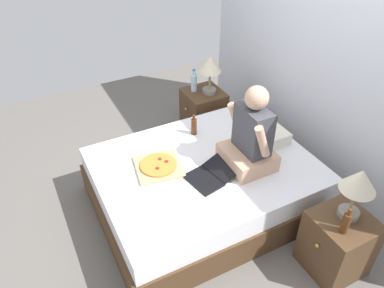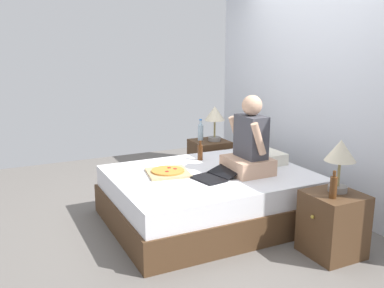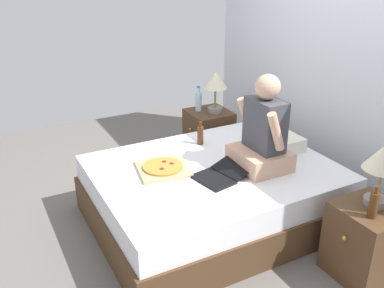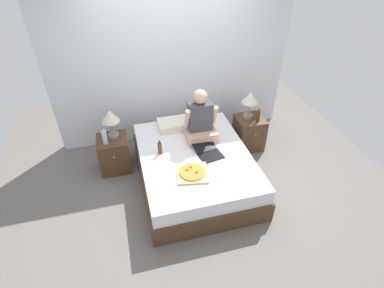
% 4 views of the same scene
% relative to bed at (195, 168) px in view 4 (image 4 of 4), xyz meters
% --- Properties ---
extents(ground_plane, '(5.86, 5.86, 0.00)m').
position_rel_bed_xyz_m(ground_plane, '(0.00, 0.00, -0.25)').
color(ground_plane, '#66605B').
extents(wall_back, '(3.86, 0.12, 2.50)m').
position_rel_bed_xyz_m(wall_back, '(0.00, 1.35, 1.00)').
color(wall_back, silver).
rests_on(wall_back, ground).
extents(bed, '(1.55, 1.98, 0.51)m').
position_rel_bed_xyz_m(bed, '(0.00, 0.00, 0.00)').
color(bed, '#4C331E').
rests_on(bed, ground).
extents(nightstand_left, '(0.44, 0.47, 0.55)m').
position_rel_bed_xyz_m(nightstand_left, '(-1.11, 0.60, 0.02)').
color(nightstand_left, '#4C331E').
rests_on(nightstand_left, ground).
extents(lamp_on_left_nightstand, '(0.26, 0.26, 0.45)m').
position_rel_bed_xyz_m(lamp_on_left_nightstand, '(-1.07, 0.65, 0.63)').
color(lamp_on_left_nightstand, gray).
rests_on(lamp_on_left_nightstand, nightstand_left).
extents(water_bottle, '(0.07, 0.07, 0.28)m').
position_rel_bed_xyz_m(water_bottle, '(-1.19, 0.51, 0.41)').
color(water_bottle, silver).
rests_on(water_bottle, nightstand_left).
extents(nightstand_right, '(0.44, 0.47, 0.55)m').
position_rel_bed_xyz_m(nightstand_right, '(1.11, 0.60, 0.02)').
color(nightstand_right, '#4C331E').
rests_on(nightstand_right, ground).
extents(lamp_on_right_nightstand, '(0.26, 0.26, 0.45)m').
position_rel_bed_xyz_m(lamp_on_right_nightstand, '(1.08, 0.65, 0.63)').
color(lamp_on_right_nightstand, gray).
rests_on(lamp_on_right_nightstand, nightstand_right).
extents(beer_bottle, '(0.06, 0.06, 0.23)m').
position_rel_bed_xyz_m(beer_bottle, '(1.18, 0.50, 0.40)').
color(beer_bottle, '#512D14').
rests_on(beer_bottle, nightstand_right).
extents(pillow, '(0.52, 0.34, 0.12)m').
position_rel_bed_xyz_m(pillow, '(-0.12, 0.71, 0.32)').
color(pillow, silver).
rests_on(pillow, bed).
extents(person_seated, '(0.47, 0.40, 0.78)m').
position_rel_bed_xyz_m(person_seated, '(0.18, 0.35, 0.55)').
color(person_seated, tan).
rests_on(person_seated, bed).
extents(laptop, '(0.39, 0.47, 0.07)m').
position_rel_bed_xyz_m(laptop, '(0.19, -0.06, 0.28)').
color(laptop, black).
rests_on(laptop, bed).
extents(pizza_box, '(0.46, 0.46, 0.05)m').
position_rel_bed_xyz_m(pizza_box, '(-0.14, -0.40, 0.28)').
color(pizza_box, tan).
rests_on(pizza_box, bed).
extents(beer_bottle_on_bed, '(0.06, 0.06, 0.22)m').
position_rel_bed_xyz_m(beer_bottle_on_bed, '(-0.46, 0.13, 0.35)').
color(beer_bottle_on_bed, '#4C2811').
rests_on(beer_bottle_on_bed, bed).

